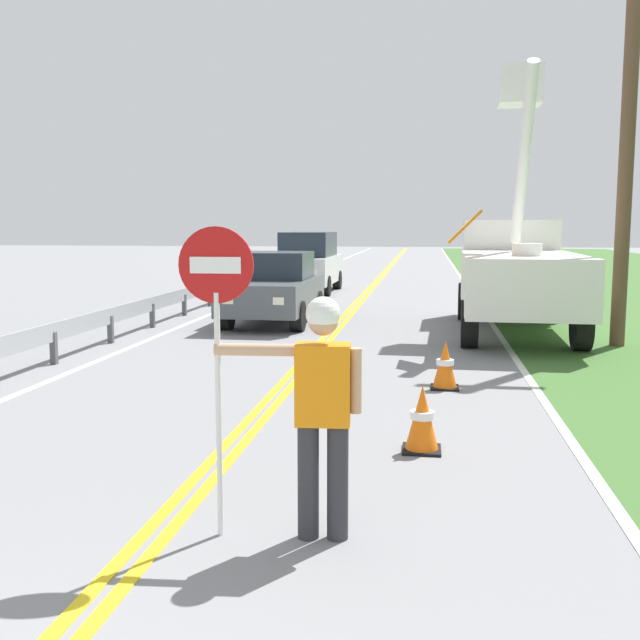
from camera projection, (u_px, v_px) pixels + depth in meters
centerline_yellow_left at (353, 306)px, 21.57m from camera, size 0.11×110.00×0.01m
centerline_yellow_right at (359, 306)px, 21.54m from camera, size 0.11×110.00×0.01m
edge_line_right at (481, 308)px, 21.05m from camera, size 0.12×110.00×0.01m
edge_line_left at (236, 304)px, 22.06m from camera, size 0.12×110.00×0.01m
flagger_worker at (322, 402)px, 5.42m from camera, size 1.09×0.27×1.83m
stop_sign_paddle at (217, 312)px, 5.39m from camera, size 0.56×0.04×2.33m
utility_bucket_truck at (515, 267)px, 16.34m from camera, size 2.84×6.87×5.73m
oncoming_sedan_nearest at (274, 288)px, 17.67m from camera, size 1.95×4.13×1.70m
oncoming_suv_second at (309, 262)px, 25.87m from camera, size 1.97×4.63×2.10m
utility_pole_near at (628, 133)px, 13.88m from camera, size 1.80×0.28×7.78m
traffic_cone_lead at (422, 420)px, 7.65m from camera, size 0.40×0.40×0.70m
traffic_cone_mid at (445, 366)px, 10.59m from camera, size 0.40×0.40×0.70m
guardrail_left_shoulder at (169, 300)px, 18.04m from camera, size 0.10×32.00×0.71m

